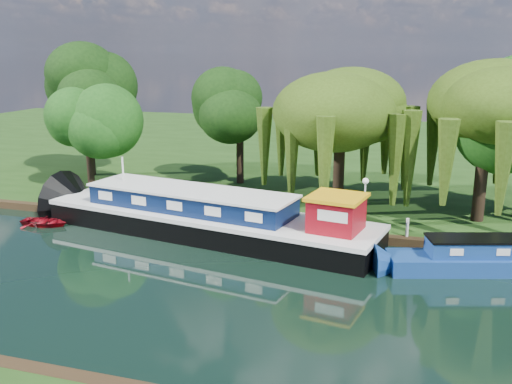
% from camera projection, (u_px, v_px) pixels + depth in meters
% --- Properties ---
extents(ground, '(120.00, 120.00, 0.00)m').
position_uv_depth(ground, '(321.00, 302.00, 23.35)').
color(ground, black).
extents(far_bank, '(120.00, 52.00, 0.45)m').
position_uv_depth(far_bank, '(387.00, 155.00, 54.81)').
color(far_bank, '#18340E').
rests_on(far_bank, ground).
extents(dutch_barge, '(19.86, 7.61, 4.09)m').
position_uv_depth(dutch_barge, '(210.00, 218.00, 31.58)').
color(dutch_barge, black).
rests_on(dutch_barge, ground).
extents(red_dinghy, '(2.95, 2.19, 0.59)m').
position_uv_depth(red_dinghy, '(45.00, 225.00, 33.58)').
color(red_dinghy, maroon).
rests_on(red_dinghy, ground).
extents(willow_left, '(6.73, 6.73, 8.07)m').
position_uv_depth(willow_left, '(341.00, 112.00, 34.98)').
color(willow_left, black).
rests_on(willow_left, far_bank).
extents(willow_right, '(6.78, 6.78, 8.26)m').
position_uv_depth(willow_right, '(487.00, 116.00, 31.55)').
color(willow_right, black).
rests_on(willow_right, far_bank).
extents(tree_far_left, '(4.40, 4.40, 7.08)m').
position_uv_depth(tree_far_left, '(87.00, 121.00, 39.17)').
color(tree_far_left, black).
rests_on(tree_far_left, far_bank).
extents(tree_far_back, '(5.45, 5.45, 9.17)m').
position_uv_depth(tree_far_back, '(86.00, 93.00, 43.49)').
color(tree_far_back, black).
rests_on(tree_far_back, far_bank).
extents(tree_far_mid, '(4.69, 4.69, 7.67)m').
position_uv_depth(tree_far_mid, '(240.00, 111.00, 41.04)').
color(tree_far_mid, black).
rests_on(tree_far_mid, far_bank).
extents(lamppost, '(0.36, 0.36, 2.56)m').
position_uv_depth(lamppost, '(365.00, 188.00, 32.35)').
color(lamppost, silver).
rests_on(lamppost, far_bank).
extents(mooring_posts, '(19.16, 0.16, 1.00)m').
position_uv_depth(mooring_posts, '(341.00, 222.00, 31.05)').
color(mooring_posts, silver).
rests_on(mooring_posts, far_bank).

